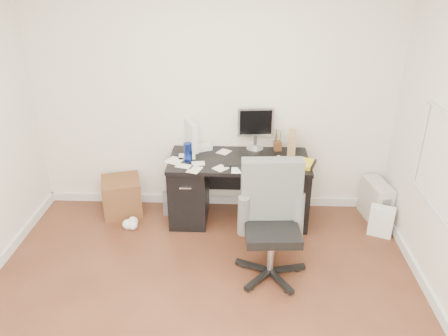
# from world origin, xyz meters

# --- Properties ---
(ground) EXTENTS (4.00, 4.00, 0.00)m
(ground) POSITION_xyz_m (0.00, 0.00, 0.00)
(ground) COLOR #482517
(ground) RESTS_ON ground
(room_shell) EXTENTS (4.02, 4.02, 2.71)m
(room_shell) POSITION_xyz_m (0.03, 0.03, 1.66)
(room_shell) COLOR silver
(room_shell) RESTS_ON ground
(desk) EXTENTS (1.50, 0.70, 0.75)m
(desk) POSITION_xyz_m (0.30, 1.65, 0.40)
(desk) COLOR black
(desk) RESTS_ON ground
(loose_papers) EXTENTS (1.10, 0.60, 0.00)m
(loose_papers) POSITION_xyz_m (0.10, 1.60, 0.75)
(loose_papers) COLOR white
(loose_papers) RESTS_ON desk
(lcd_monitor) EXTENTS (0.42, 0.26, 0.50)m
(lcd_monitor) POSITION_xyz_m (0.47, 1.91, 1.00)
(lcd_monitor) COLOR silver
(lcd_monitor) RESTS_ON desk
(keyboard) EXTENTS (0.44, 0.17, 0.02)m
(keyboard) POSITION_xyz_m (0.36, 1.52, 0.76)
(keyboard) COLOR black
(keyboard) RESTS_ON desk
(computer_mouse) EXTENTS (0.07, 0.07, 0.06)m
(computer_mouse) POSITION_xyz_m (0.72, 1.64, 0.78)
(computer_mouse) COLOR silver
(computer_mouse) RESTS_ON desk
(travel_mug) EXTENTS (0.11, 0.11, 0.20)m
(travel_mug) POSITION_xyz_m (-0.24, 1.59, 0.85)
(travel_mug) COLOR navy
(travel_mug) RESTS_ON desk
(white_binder) EXTENTS (0.24, 0.31, 0.33)m
(white_binder) POSITION_xyz_m (-0.24, 1.89, 0.91)
(white_binder) COLOR silver
(white_binder) RESTS_ON desk
(magazine_file) EXTENTS (0.14, 0.24, 0.26)m
(magazine_file) POSITION_xyz_m (0.87, 1.78, 0.88)
(magazine_file) COLOR #987649
(magazine_file) RESTS_ON desk
(pen_cup) EXTENTS (0.11, 0.11, 0.24)m
(pen_cup) POSITION_xyz_m (0.73, 1.91, 0.87)
(pen_cup) COLOR brown
(pen_cup) RESTS_ON desk
(yellow_book) EXTENTS (0.25, 0.27, 0.04)m
(yellow_book) POSITION_xyz_m (0.99, 1.52, 0.77)
(yellow_book) COLOR gold
(yellow_book) RESTS_ON desk
(paper_remote) EXTENTS (0.25, 0.20, 0.02)m
(paper_remote) POSITION_xyz_m (0.35, 1.39, 0.76)
(paper_remote) COLOR white
(paper_remote) RESTS_ON desk
(office_chair) EXTENTS (0.67, 0.67, 1.11)m
(office_chair) POSITION_xyz_m (0.61, 0.68, 0.56)
(office_chair) COLOR #525452
(office_chair) RESTS_ON ground
(pc_tower) EXTENTS (0.28, 0.48, 0.45)m
(pc_tower) POSITION_xyz_m (1.85, 1.72, 0.23)
(pc_tower) COLOR beige
(pc_tower) RESTS_ON ground
(shopping_bag) EXTENTS (0.30, 0.26, 0.34)m
(shopping_bag) POSITION_xyz_m (1.83, 1.39, 0.17)
(shopping_bag) COLOR white
(shopping_bag) RESTS_ON ground
(wicker_basket) EXTENTS (0.52, 0.52, 0.42)m
(wicker_basket) POSITION_xyz_m (-1.05, 1.74, 0.21)
(wicker_basket) COLOR #462915
(wicker_basket) RESTS_ON ground
(desk_printer) EXTENTS (0.35, 0.31, 0.18)m
(desk_printer) POSITION_xyz_m (-0.43, 1.82, 0.09)
(desk_printer) COLOR #5D5D62
(desk_printer) RESTS_ON ground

